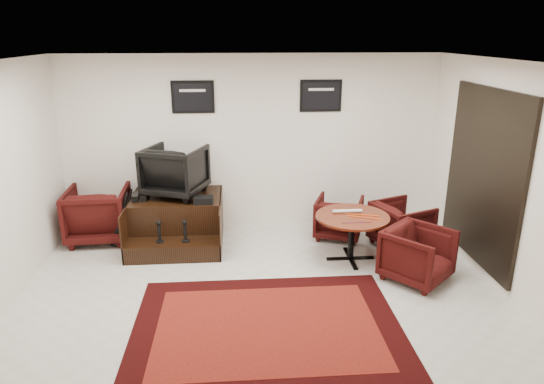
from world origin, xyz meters
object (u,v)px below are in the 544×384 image
Objects in this scene: table_chair_window at (402,222)px; shine_chair at (175,168)px; meeting_table at (352,221)px; table_chair_back at (339,216)px; shine_podium at (177,221)px; armchair_side at (98,211)px; table_chair_corner at (418,252)px.

shine_chair is at bearing 58.50° from table_chair_window.
table_chair_back reaches higher than meeting_table.
armchair_side reaches higher than shine_podium.
armchair_side is 1.30× the size of table_chair_back.
table_chair_back is at bearing 174.23° from armchair_side.
shine_podium is 1.82× the size of table_chair_corner.
shine_chair is 1.19× the size of table_chair_back.
table_chair_back is at bearing -0.73° from shine_podium.
table_chair_back is (3.75, -0.18, -0.11)m from armchair_side.
table_chair_back reaches higher than shine_podium.
shine_chair reaches higher than armchair_side.
shine_podium is 2.52m from table_chair_back.
armchair_side is at bearing 17.68° from table_chair_back.
table_chair_corner reaches higher than shine_podium.
table_chair_back is (-0.01, 0.82, -0.23)m from meeting_table.
table_chair_window is at bearing -169.75° from shine_chair.
table_chair_back is at bearing 42.90° from table_chair_window.
shine_chair is 0.91× the size of armchair_side.
armchair_side is at bearing 172.91° from shine_podium.
table_chair_corner is at bearing 173.23° from shine_chair.
shine_podium is 3.58m from table_chair_corner.
shine_podium is 1.87× the size of table_chair_window.
table_chair_corner is (4.47, -1.66, -0.08)m from armchair_side.
meeting_table is 1.35× the size of table_chair_window.
table_chair_window is at bearing 175.03° from table_chair_back.
shine_chair is at bearing 158.52° from meeting_table.
table_chair_window is at bearing 169.66° from armchair_side.
meeting_table is 1.32× the size of table_chair_corner.
meeting_table is at bearing -18.61° from shine_podium.
table_chair_window is (4.62, -0.60, -0.09)m from armchair_side.
table_chair_corner is at bearing 150.73° from table_chair_window.
table_chair_window is 0.97× the size of table_chair_corner.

